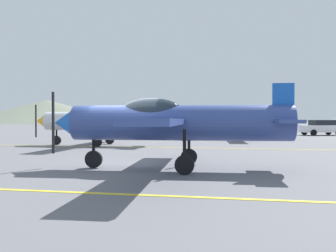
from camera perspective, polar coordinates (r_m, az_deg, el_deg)
The scene contains 9 objects.
ground_plane at distance 13.20m, azimuth -6.44°, elevation -6.40°, with size 400.00×400.00×0.00m, color slate.
apron_line_near at distance 8.89m, azimuth -15.43°, elevation -10.07°, with size 80.00×0.16×0.01m, color yellow.
apron_line_far at distance 21.64m, azimuth 0.33°, elevation -3.44°, with size 80.00×0.16×0.01m, color yellow.
airplane_near at distance 12.32m, azimuth 0.50°, elevation 0.72°, with size 8.45×9.72×2.91m.
airplane_mid at distance 24.00m, azimuth -11.39°, elevation 0.89°, with size 8.39×9.68×2.91m.
airplane_far at distance 31.49m, azimuth 11.40°, elevation 0.94°, with size 8.47×9.73×2.91m.
airplane_back at distance 43.21m, azimuth 4.13°, elevation 1.00°, with size 8.41×9.70×2.91m.
car_sedan at distance 41.67m, azimuth 23.16°, elevation -0.19°, with size 4.65×3.14×1.62m.
hill_left at distance 156.69m, azimuth -18.72°, elevation 2.20°, with size 68.33×68.33×9.74m, color slate.
Camera 1 is at (3.83, -12.52, 1.72)m, focal length 38.46 mm.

